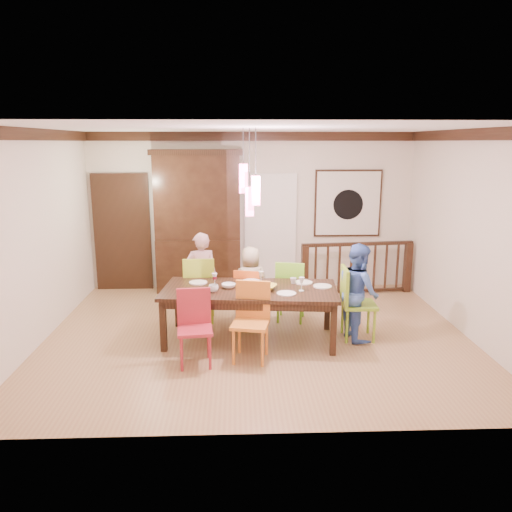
{
  "coord_description": "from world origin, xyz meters",
  "views": [
    {
      "loc": [
        -0.28,
        -6.76,
        2.72
      ],
      "look_at": [
        -0.01,
        0.16,
        1.14
      ],
      "focal_mm": 35.0,
      "sensor_mm": 36.0,
      "label": 1
    }
  ],
  "objects_px": {
    "chair_end_right": "(359,298)",
    "person_far_left": "(201,276)",
    "dining_table": "(250,293)",
    "balustrade": "(357,267)",
    "china_hutch": "(198,222)",
    "person_end_right": "(358,292)",
    "chair_far_left": "(200,284)",
    "person_far_mid": "(251,283)"
  },
  "relations": [
    {
      "from": "dining_table",
      "to": "person_end_right",
      "type": "xyz_separation_m",
      "value": [
        1.52,
        0.01,
        0.01
      ]
    },
    {
      "from": "chair_end_right",
      "to": "balustrade",
      "type": "xyz_separation_m",
      "value": [
        0.48,
        2.12,
        -0.09
      ]
    },
    {
      "from": "person_far_left",
      "to": "person_end_right",
      "type": "distance_m",
      "value": 2.41
    },
    {
      "from": "chair_far_left",
      "to": "person_far_left",
      "type": "relative_size",
      "value": 0.75
    },
    {
      "from": "person_far_left",
      "to": "person_far_mid",
      "type": "relative_size",
      "value": 1.2
    },
    {
      "from": "balustrade",
      "to": "person_far_left",
      "type": "bearing_deg",
      "value": -161.64
    },
    {
      "from": "chair_end_right",
      "to": "person_end_right",
      "type": "relative_size",
      "value": 0.75
    },
    {
      "from": "balustrade",
      "to": "person_end_right",
      "type": "bearing_deg",
      "value": -108.87
    },
    {
      "from": "china_hutch",
      "to": "person_end_right",
      "type": "bearing_deg",
      "value": -45.56
    },
    {
      "from": "china_hutch",
      "to": "person_far_mid",
      "type": "xyz_separation_m",
      "value": [
        0.92,
        -1.57,
        -0.72
      ]
    },
    {
      "from": "dining_table",
      "to": "china_hutch",
      "type": "bearing_deg",
      "value": 115.16
    },
    {
      "from": "dining_table",
      "to": "china_hutch",
      "type": "xyz_separation_m",
      "value": [
        -0.88,
        2.45,
        0.62
      ]
    },
    {
      "from": "chair_far_left",
      "to": "person_far_mid",
      "type": "xyz_separation_m",
      "value": [
        0.79,
        0.07,
        -0.01
      ]
    },
    {
      "from": "dining_table",
      "to": "chair_far_left",
      "type": "xyz_separation_m",
      "value": [
        -0.75,
        0.81,
        -0.09
      ]
    },
    {
      "from": "balustrade",
      "to": "person_end_right",
      "type": "xyz_separation_m",
      "value": [
        -0.49,
        -2.1,
        0.18
      ]
    },
    {
      "from": "dining_table",
      "to": "chair_far_left",
      "type": "distance_m",
      "value": 1.11
    },
    {
      "from": "china_hutch",
      "to": "balustrade",
      "type": "xyz_separation_m",
      "value": [
        2.89,
        -0.35,
        -0.8
      ]
    },
    {
      "from": "person_far_mid",
      "to": "person_end_right",
      "type": "bearing_deg",
      "value": 135.99
    },
    {
      "from": "person_far_left",
      "to": "chair_far_left",
      "type": "bearing_deg",
      "value": 62.6
    },
    {
      "from": "balustrade",
      "to": "person_far_left",
      "type": "xyz_separation_m",
      "value": [
        -2.74,
        -1.22,
        0.19
      ]
    },
    {
      "from": "person_far_mid",
      "to": "person_end_right",
      "type": "distance_m",
      "value": 1.72
    },
    {
      "from": "china_hutch",
      "to": "person_far_mid",
      "type": "distance_m",
      "value": 1.96
    },
    {
      "from": "person_end_right",
      "to": "balustrade",
      "type": "bearing_deg",
      "value": -24.68
    },
    {
      "from": "chair_far_left",
      "to": "balustrade",
      "type": "height_order",
      "value": "chair_far_left"
    },
    {
      "from": "person_far_mid",
      "to": "person_end_right",
      "type": "xyz_separation_m",
      "value": [
        1.48,
        -0.87,
        0.11
      ]
    },
    {
      "from": "chair_far_left",
      "to": "balustrade",
      "type": "xyz_separation_m",
      "value": [
        2.76,
        1.3,
        -0.09
      ]
    },
    {
      "from": "china_hutch",
      "to": "person_far_mid",
      "type": "height_order",
      "value": "china_hutch"
    },
    {
      "from": "chair_far_left",
      "to": "china_hutch",
      "type": "height_order",
      "value": "china_hutch"
    },
    {
      "from": "dining_table",
      "to": "balustrade",
      "type": "height_order",
      "value": "balustrade"
    },
    {
      "from": "person_far_left",
      "to": "china_hutch",
      "type": "bearing_deg",
      "value": -97.93
    },
    {
      "from": "chair_end_right",
      "to": "balustrade",
      "type": "bearing_deg",
      "value": -10.09
    },
    {
      "from": "china_hutch",
      "to": "dining_table",
      "type": "bearing_deg",
      "value": -70.25
    },
    {
      "from": "chair_end_right",
      "to": "china_hutch",
      "type": "distance_m",
      "value": 3.52
    },
    {
      "from": "balustrade",
      "to": "person_far_mid",
      "type": "relative_size",
      "value": 1.81
    },
    {
      "from": "chair_end_right",
      "to": "chair_far_left",
      "type": "bearing_deg",
      "value": 72.93
    },
    {
      "from": "dining_table",
      "to": "person_far_left",
      "type": "height_order",
      "value": "person_far_left"
    },
    {
      "from": "balustrade",
      "to": "china_hutch",
      "type": "bearing_deg",
      "value": 167.45
    },
    {
      "from": "person_end_right",
      "to": "china_hutch",
      "type": "bearing_deg",
      "value": 32.92
    },
    {
      "from": "chair_end_right",
      "to": "person_far_left",
      "type": "height_order",
      "value": "person_far_left"
    },
    {
      "from": "dining_table",
      "to": "china_hutch",
      "type": "distance_m",
      "value": 2.68
    },
    {
      "from": "chair_far_left",
      "to": "dining_table",
      "type": "bearing_deg",
      "value": 131.72
    },
    {
      "from": "chair_far_left",
      "to": "person_far_mid",
      "type": "bearing_deg",
      "value": -175.86
    }
  ]
}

